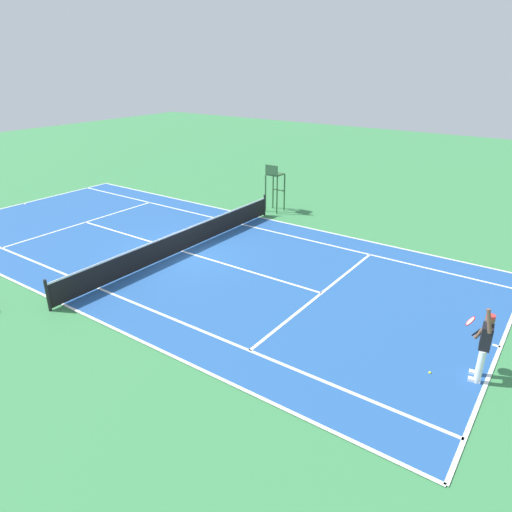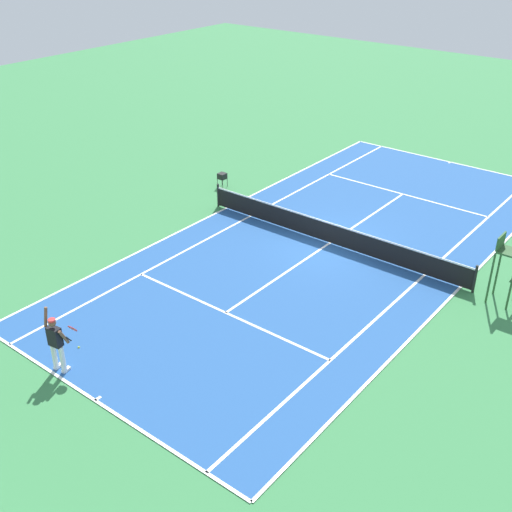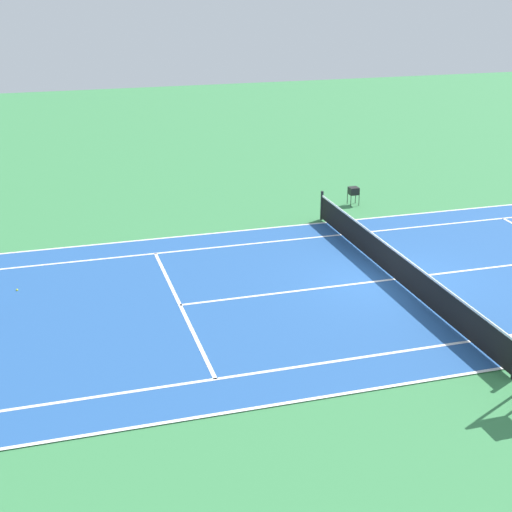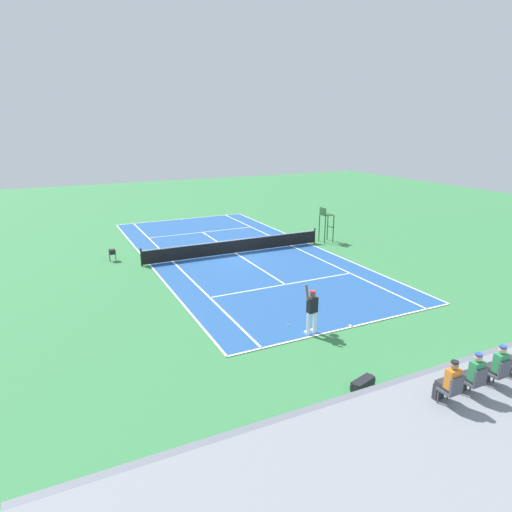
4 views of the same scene
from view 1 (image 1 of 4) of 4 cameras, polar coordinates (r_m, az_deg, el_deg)
ground_plane at (r=19.27m, az=-9.00°, el=0.51°), size 80.00×80.00×0.00m
court at (r=19.26m, az=-9.00°, el=0.54°), size 11.08×23.88×0.03m
net at (r=19.08m, az=-9.09°, el=1.96°), size 11.98×0.10×1.07m
tennis_player at (r=12.51m, az=26.15°, el=-9.73°), size 0.75×0.70×2.08m
tennis_ball at (r=12.75m, az=20.54°, el=-13.26°), size 0.07×0.07×0.07m
umpire_chair at (r=23.87m, az=2.27°, el=9.10°), size 0.77×0.77×2.44m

